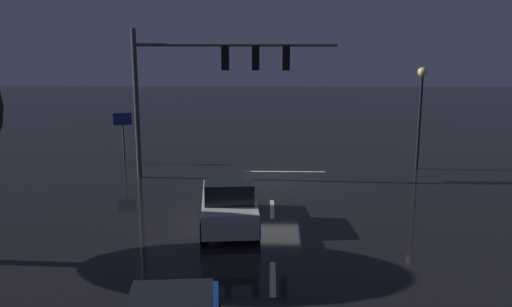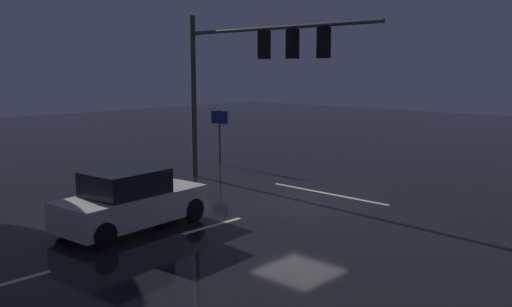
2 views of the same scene
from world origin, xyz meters
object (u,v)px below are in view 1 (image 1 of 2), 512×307
route_sign (123,126)px  car_approaching (229,203)px  traffic_signal_assembly (209,72)px  street_lamp_left_kerb (421,98)px

route_sign → car_approaching: bearing=123.4°
route_sign → traffic_signal_assembly: bearing=149.7°
traffic_signal_assembly → route_sign: 6.05m
traffic_signal_assembly → street_lamp_left_kerb: (-9.65, -1.85, -1.31)m
street_lamp_left_kerb → route_sign: (14.26, -0.84, -1.54)m
car_approaching → route_sign: size_ratio=1.74×
car_approaching → route_sign: 10.68m
traffic_signal_assembly → street_lamp_left_kerb: size_ratio=1.83×
traffic_signal_assembly → car_approaching: bearing=101.4°
car_approaching → route_sign: (5.85, -8.87, 1.06)m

